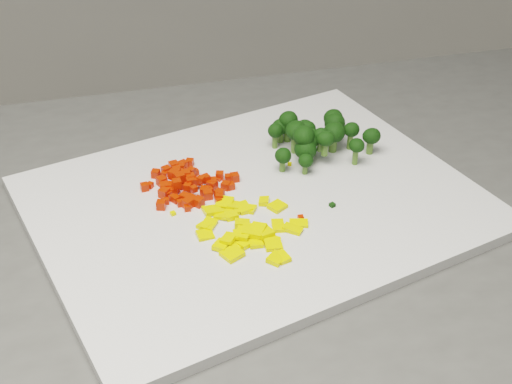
{
  "coord_description": "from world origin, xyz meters",
  "views": [
    {
      "loc": [
        0.15,
        -0.06,
        1.38
      ],
      "look_at": [
        0.25,
        0.6,
        0.92
      ],
      "focal_mm": 50.0,
      "sensor_mm": 36.0,
      "label": 1
    }
  ],
  "objects": [
    {
      "name": "broccoli_floret_0",
      "position": [
        0.38,
        0.66,
        0.93
      ],
      "size": [
        0.03,
        0.03,
        0.03
      ],
      "primitive_type": null,
      "color": "black",
      "rests_on": "broccoli_pile"
    },
    {
      "name": "pepper_pile",
      "position": [
        0.23,
        0.54,
        0.92
      ],
      "size": [
        0.13,
        0.13,
        0.02
      ],
      "primitive_type": null,
      "color": "yellow",
      "rests_on": "cutting_board"
    },
    {
      "name": "carrot_cube_12",
      "position": [
        0.18,
        0.66,
        0.93
      ],
      "size": [
        0.01,
        0.01,
        0.01
      ],
      "primitive_type": "cube",
      "rotation": [
        0.0,
        0.0,
        2.39
      ],
      "color": "red",
      "rests_on": "carrot_pile"
    },
    {
      "name": "carrot_cube_57",
      "position": [
        0.18,
        0.62,
        0.92
      ],
      "size": [
        0.01,
        0.01,
        0.01
      ],
      "primitive_type": "cube",
      "rotation": [
        0.0,
        0.0,
        0.5
      ],
      "color": "red",
      "rests_on": "carrot_pile"
    },
    {
      "name": "broccoli_floret_12",
      "position": [
        0.33,
        0.71,
        0.93
      ],
      "size": [
        0.03,
        0.03,
        0.04
      ],
      "primitive_type": null,
      "color": "black",
      "rests_on": "broccoli_pile"
    },
    {
      "name": "carrot_cube_28",
      "position": [
        0.14,
        0.6,
        0.92
      ],
      "size": [
        0.01,
        0.01,
        0.01
      ],
      "primitive_type": "cube",
      "rotation": [
        0.0,
        0.0,
        1.36
      ],
      "color": "red",
      "rests_on": "carrot_pile"
    },
    {
      "name": "broccoli_floret_10",
      "position": [
        0.29,
        0.72,
        0.93
      ],
      "size": [
        0.03,
        0.03,
        0.03
      ],
      "primitive_type": null,
      "color": "black",
      "rests_on": "broccoli_pile"
    },
    {
      "name": "carrot_cube_52",
      "position": [
        0.16,
        0.65,
        0.93
      ],
      "size": [
        0.02,
        0.02,
        0.01
      ],
      "primitive_type": "cube",
      "rotation": [
        0.0,
        0.0,
        0.91
      ],
      "color": "red",
      "rests_on": "carrot_pile"
    },
    {
      "name": "broccoli_floret_16",
      "position": [
        0.34,
        0.68,
        0.94
      ],
      "size": [
        0.02,
        0.02,
        0.03
      ],
      "primitive_type": null,
      "color": "black",
      "rests_on": "broccoli_pile"
    },
    {
      "name": "carrot_cube_62",
      "position": [
        0.22,
        0.63,
        0.92
      ],
      "size": [
        0.01,
        0.01,
        0.01
      ],
      "primitive_type": "cube",
      "rotation": [
        0.0,
        0.0,
        1.86
      ],
      "color": "red",
      "rests_on": "carrot_pile"
    },
    {
      "name": "carrot_cube_59",
      "position": [
        0.22,
        0.65,
        0.92
      ],
      "size": [
        0.01,
        0.01,
        0.01
      ],
      "primitive_type": "cube",
      "rotation": [
        0.0,
        0.0,
        1.54
      ],
      "color": "red",
      "rests_on": "carrot_pile"
    },
    {
      "name": "pepper_chunk_16",
      "position": [
        0.24,
        0.58,
        0.92
      ],
      "size": [
        0.02,
        0.02,
        0.01
      ],
      "primitive_type": "cube",
      "rotation": [
        -0.05,
        0.12,
        2.66
      ],
      "color": "yellow",
      "rests_on": "pepper_pile"
    },
    {
      "name": "carrot_cube_9",
      "position": [
        0.15,
        0.62,
        0.92
      ],
      "size": [
        0.01,
        0.01,
        0.01
      ],
      "primitive_type": "cube",
      "rotation": [
        0.0,
        0.0,
        0.66
      ],
      "color": "red",
      "rests_on": "carrot_pile"
    },
    {
      "name": "pepper_chunk_32",
      "position": [
        0.23,
        0.59,
        0.92
      ],
      "size": [
        0.02,
        0.02,
        0.01
      ],
      "primitive_type": "cube",
      "rotation": [
        -0.09,
        0.05,
        1.81
      ],
      "color": "yellow",
      "rests_on": "pepper_pile"
    },
    {
      "name": "stray_bit_7",
      "position": [
        0.21,
        0.65,
        0.91
      ],
      "size": [
        0.01,
        0.01,
        0.0
      ],
      "primitive_type": "cube",
      "rotation": [
        0.0,
        0.0,
        0.86
      ],
      "color": "red",
      "rests_on": "cutting_board"
    },
    {
      "name": "carrot_cube_23",
      "position": [
        0.21,
        0.65,
        0.92
      ],
      "size": [
        0.01,
        0.01,
        0.01
      ],
      "primitive_type": "cube",
      "rotation": [
        0.0,
        0.0,
        1.37
      ],
      "color": "red",
      "rests_on": "carrot_pile"
    },
    {
      "name": "carrot_cube_61",
      "position": [
        0.19,
        0.61,
        0.92
      ],
      "size": [
        0.01,
        0.01,
        0.01
      ],
      "primitive_type": "cube",
      "rotation": [
        0.0,
        0.0,
        1.7
      ],
      "color": "red",
      "rests_on": "carrot_pile"
    },
    {
      "name": "stray_bit_6",
      "position": [
        0.17,
        0.65,
        0.92
      ],
      "size": [
        0.01,
        0.01,
        0.01
      ],
      "primitive_type": "cube",
      "rotation": [
        0.0,
        0.0,
        3.13
      ],
      "color": "black",
      "rests_on": "cutting_board"
    },
    {
      "name": "pepper_chunk_11",
      "position": [
        0.23,
        0.54,
        0.91
      ],
      "size": [
        0.02,
        0.01,
        0.01
      ],
      "primitive_type": "cube",
      "rotation": [
        -0.08,
        -0.05,
        0.12
      ],
      "color": "yellow",
      "rests_on": "pepper_pile"
    },
    {
      "name": "pepper_chunk_25",
      "position": [
        0.22,
        0.53,
        0.91
      ],
      "size": [
        0.02,
        0.02,
        0.01
      ],
      "primitive_type": "cube",
      "rotation": [
        0.1,
        -0.04,
        1.1
      ],
      "color": "yellow",
      "rests_on": "pepper_pile"
    },
    {
      "name": "pepper_chunk_22",
      "position": [
        0.26,
        0.6,
        0.92
      ],
      "size": [
        0.02,
        0.02,
        0.01
      ],
      "primitive_type": "cube",
      "rotation": [
        -0.13,
        0.07,
        1.33
      ],
      "color": "yellow",
      "rests_on": "pepper_pile"
    },
    {
      "name": "broccoli_floret_1",
      "position": [
        0.33,
        0.69,
        0.93
      ],
      "size": [
        0.04,
        0.04,
        0.04
      ],
      "primitive_type": null,
      "color": "black",
      "rests_on": "broccoli_pile"
    },
    {
      "name": "broccoli_floret_18",
      "position": [
        0.37,
        0.73,
        0.93
      ],
      "size": [
        0.04,
        0.04,
        0.04
      ],
      "primitive_type": null,
      "color": "black",
      "rests_on": "broccoli_pile"
    },
    {
      "name": "carrot_cube_26",
      "position": [
        0.19,
        0.62,
        0.92
      ],
      "size": [
        0.01,
        0.01,
        0.01
      ],
      "primitive_type": "cube",
      "rotation": [
        0.0,
        0.0,
        1.28
      ],
      "color": "red",
      "rests_on": "carrot_pile"
    },
    {
      "name": "pepper_chunk_21",
      "position": [
        0.26,
        0.55,
        0.92
      ],
      "size": [
        0.01,
        0.02,
        0.01
      ],
      "primitive_type": "cube",
      "rotation": [
        0.04,
        -0.01,
        1.51
      ],
      "color": "yellow",
      "rests_on": "pepper_pile"
    },
    {
      "name": "carrot_cube_25",
      "position": [
        0.21,
        0.62,
        0.92
      ],
      "size": [
        0.01,
        0.01,
        0.01
      ],
      "primitive_type": "cube",
      "rotation": [
        0.0,
        0.0,
        0.87
      ],
      "color": "red",
      "rests_on": "carrot_pile"
    },
    {
      "name": "carrot_cube_1",
      "position": [
        0.14,
        0.65,
        0.92
      ],
      "size": [
        0.01,
        0.01,
        0.01
      ],
      "primitive_type": "cube",
      "rotation": [
        0.0,
        0.0,
        2.12
      ],
      "color": "red",
      "rests_on": "carrot_pile"
    },
    {
      "name": "carrot_cube_38",
      "position": [
        0.17,
        0.61,
        0.92
      ],
      "size": [
        0.01,
        0.01,
        0.01
      ],
      "primitive_type": "cube",
      "rotation": [
        0.0,
        0.0,
        0.74
      ],
      "color": "red",
      "rests_on": "carrot_pile"
    },
    {
      "name": "pepper_chunk_14",
      "position": [
        0.23,
        0.54,
        0.92
      ],
      "size": [
        0.03,
        0.02,
        0.01
      ],
      "primitive_type": "cube",
      "rotation": [
        -0.01,
        -0.13,
        2.9
      ],
      "color": "yellow",
      "rests_on": "pepper_pile"
    },
    {
      "name": "broccoli_floret_4",
      "position": [
        0.37,
        0.72,
        0.93
      ],
      "size": [
        0.04,
        0.04,
        0.04
      ],
      "primitive_type": null,
      "color": "black",
      "rests_on": "broccoli_pile"
    },
    {
      "name": "carrot_cube_19",
      "position": [
        0.22,
        0.63,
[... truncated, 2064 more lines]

